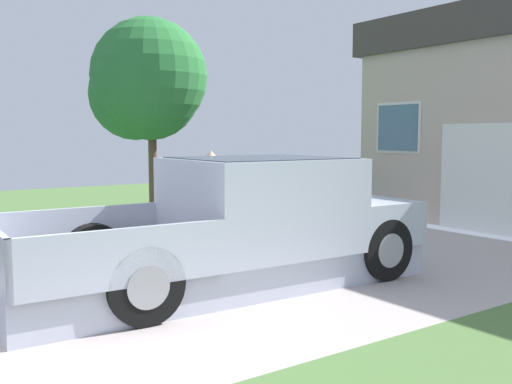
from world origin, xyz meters
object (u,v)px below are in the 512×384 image
person_with_hat (211,196)px  handbag (196,255)px  wheeled_trash_bin (321,193)px  pickup_truck (251,227)px  front_yard_tree (146,85)px

person_with_hat → handbag: bearing=-52.7°
wheeled_trash_bin → person_with_hat: bearing=-61.4°
person_with_hat → handbag: (0.14, -0.35, -0.84)m
handbag → wheeled_trash_bin: 5.22m
person_with_hat → wheeled_trash_bin: size_ratio=1.55×
person_with_hat → handbag: person_with_hat is taller
pickup_truck → person_with_hat: 1.58m
pickup_truck → handbag: bearing=-177.3°
handbag → wheeled_trash_bin: size_ratio=0.37×
person_with_hat → front_yard_tree: bearing=-173.7°
front_yard_tree → wheeled_trash_bin: size_ratio=4.00×
pickup_truck → front_yard_tree: front_yard_tree is taller
handbag → person_with_hat: bearing=111.5°
handbag → wheeled_trash_bin: wheeled_trash_bin is taller
pickup_truck → handbag: pickup_truck is taller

